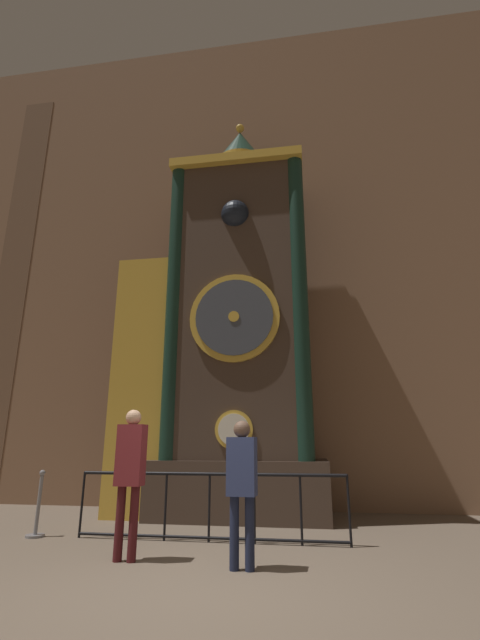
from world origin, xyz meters
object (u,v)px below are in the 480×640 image
at_px(visitor_near, 130,467).
at_px(visitor_far, 242,478).
at_px(clock_tower, 224,330).
at_px(stanchion_post, 37,515).

relative_size(visitor_near, visitor_far, 1.10).
xyz_separation_m(clock_tower, visitor_far, (0.90, -3.33, -2.70)).
relative_size(clock_tower, visitor_far, 5.39).
distance_m(visitor_near, stanchion_post, 2.36).
distance_m(visitor_far, stanchion_post, 3.69).
relative_size(visitor_far, stanchion_post, 1.70).
bearing_deg(clock_tower, stanchion_post, -140.37).
bearing_deg(visitor_near, clock_tower, 79.92).
height_order(visitor_near, visitor_far, visitor_near).
xyz_separation_m(clock_tower, stanchion_post, (-2.50, -2.07, -3.38)).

